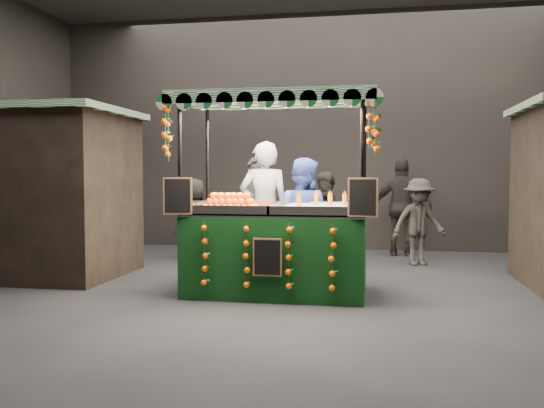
# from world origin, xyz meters

# --- Properties ---
(ground) EXTENTS (12.00, 12.00, 0.00)m
(ground) POSITION_xyz_m (0.00, 0.00, 0.00)
(ground) COLOR black
(ground) RESTS_ON ground
(market_hall) EXTENTS (12.10, 10.10, 5.05)m
(market_hall) POSITION_xyz_m (0.00, 0.00, 3.38)
(market_hall) COLOR black
(market_hall) RESTS_ON ground
(neighbour_stall_left) EXTENTS (3.00, 2.20, 2.60)m
(neighbour_stall_left) POSITION_xyz_m (-4.40, 1.00, 1.31)
(neighbour_stall_left) COLOR black
(neighbour_stall_left) RESTS_ON ground
(juice_stall) EXTENTS (2.71, 1.59, 2.62)m
(juice_stall) POSITION_xyz_m (-0.39, 0.26, 0.81)
(juice_stall) COLOR black
(juice_stall) RESTS_ON ground
(vendor_grey) EXTENTS (0.83, 0.62, 2.08)m
(vendor_grey) POSITION_xyz_m (-0.77, 1.36, 1.04)
(vendor_grey) COLOR gray
(vendor_grey) RESTS_ON ground
(vendor_blue) EXTENTS (1.05, 0.92, 1.83)m
(vendor_blue) POSITION_xyz_m (-0.17, 1.13, 0.91)
(vendor_blue) COLOR navy
(vendor_blue) RESTS_ON ground
(shopper_0) EXTENTS (0.75, 0.55, 1.88)m
(shopper_0) POSITION_xyz_m (-0.97, 1.80, 0.94)
(shopper_0) COLOR #2B2423
(shopper_0) RESTS_ON ground
(shopper_1) EXTENTS (0.80, 0.63, 1.63)m
(shopper_1) POSITION_xyz_m (0.07, 2.80, 0.82)
(shopper_1) COLOR black
(shopper_1) RESTS_ON ground
(shopper_2) EXTENTS (1.12, 0.48, 1.91)m
(shopper_2) POSITION_xyz_m (1.41, 4.24, 0.95)
(shopper_2) COLOR black
(shopper_2) RESTS_ON ground
(shopper_3) EXTENTS (1.12, 0.90, 1.52)m
(shopper_3) POSITION_xyz_m (1.64, 3.09, 0.76)
(shopper_3) COLOR #2B2723
(shopper_3) RESTS_ON ground
(shopper_4) EXTENTS (0.88, 0.77, 1.51)m
(shopper_4) POSITION_xyz_m (-2.43, 3.06, 0.76)
(shopper_4) COLOR black
(shopper_4) RESTS_ON ground
(shopper_6) EXTENTS (0.38, 0.58, 1.59)m
(shopper_6) POSITION_xyz_m (-1.49, 4.46, 0.80)
(shopper_6) COLOR black
(shopper_6) RESTS_ON ground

